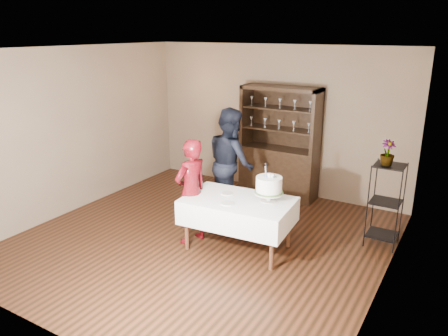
% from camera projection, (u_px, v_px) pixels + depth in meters
% --- Properties ---
extents(floor, '(5.00, 5.00, 0.00)m').
position_uv_depth(floor, '(202.00, 239.00, 6.40)').
color(floor, black).
rests_on(floor, ground).
extents(ceiling, '(5.00, 5.00, 0.00)m').
position_uv_depth(ceiling, '(199.00, 49.00, 5.58)').
color(ceiling, silver).
rests_on(ceiling, back_wall).
extents(back_wall, '(5.00, 0.02, 2.70)m').
position_uv_depth(back_wall, '(276.00, 120.00, 8.04)').
color(back_wall, brown).
rests_on(back_wall, floor).
extents(wall_left, '(0.02, 5.00, 2.70)m').
position_uv_depth(wall_left, '(75.00, 130.00, 7.20)').
color(wall_left, brown).
rests_on(wall_left, floor).
extents(wall_right, '(0.02, 5.00, 2.70)m').
position_uv_depth(wall_right, '(391.00, 182.00, 4.77)').
color(wall_right, brown).
rests_on(wall_right, floor).
extents(china_hutch, '(1.40, 0.48, 2.00)m').
position_uv_depth(china_hutch, '(279.00, 160.00, 7.94)').
color(china_hutch, black).
rests_on(china_hutch, floor).
extents(plant_etagere, '(0.42, 0.42, 1.20)m').
position_uv_depth(plant_etagere, '(386.00, 202.00, 6.07)').
color(plant_etagere, black).
rests_on(plant_etagere, floor).
extents(cake_table, '(1.54, 1.02, 0.73)m').
position_uv_depth(cake_table, '(238.00, 211.00, 5.99)').
color(cake_table, white).
rests_on(cake_table, floor).
extents(woman, '(0.48, 0.63, 1.52)m').
position_uv_depth(woman, '(191.00, 192.00, 6.14)').
color(woman, '#3B050C').
rests_on(woman, floor).
extents(man, '(1.10, 1.08, 1.78)m').
position_uv_depth(man, '(231.00, 163.00, 7.03)').
color(man, black).
rests_on(man, floor).
extents(cake, '(0.46, 0.46, 0.54)m').
position_uv_depth(cake, '(269.00, 186.00, 5.81)').
color(cake, beige).
rests_on(cake, cake_table).
extents(plate_near, '(0.24, 0.24, 0.01)m').
position_uv_depth(plate_near, '(228.00, 203.00, 5.78)').
color(plate_near, beige).
rests_on(plate_near, cake_table).
extents(plate_far, '(0.20, 0.20, 0.01)m').
position_uv_depth(plate_far, '(227.00, 193.00, 6.13)').
color(plate_far, beige).
rests_on(plate_far, cake_table).
extents(potted_plant, '(0.27, 0.27, 0.35)m').
position_uv_depth(potted_plant, '(388.00, 153.00, 5.85)').
color(potted_plant, '#3F632F').
rests_on(potted_plant, plant_etagere).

